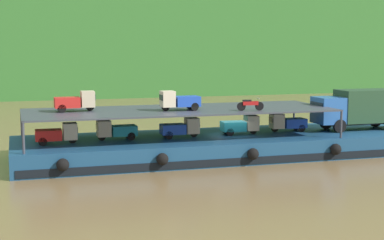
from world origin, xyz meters
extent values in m
plane|color=brown|center=(0.00, 0.00, 0.00)|extent=(400.00, 400.00, 0.00)
cube|color=navy|center=(0.00, 0.00, 0.75)|extent=(30.93, 8.28, 1.50)
cube|color=black|center=(0.00, -4.16, 0.35)|extent=(30.31, 0.06, 0.50)
sphere|color=black|center=(-12.37, -4.37, 0.85)|extent=(0.78, 0.78, 0.78)
sphere|color=black|center=(-6.19, -4.37, 0.85)|extent=(0.78, 0.78, 0.78)
sphere|color=black|center=(0.00, -4.37, 0.85)|extent=(0.78, 0.78, 0.78)
sphere|color=black|center=(6.19, -4.37, 0.85)|extent=(0.78, 0.78, 0.78)
cube|color=#285BA3|center=(7.86, -0.33, 3.10)|extent=(2.01, 2.19, 2.00)
cube|color=#192833|center=(6.83, -0.33, 3.45)|extent=(0.07, 1.84, 0.60)
cube|color=#234228|center=(11.26, -0.34, 3.35)|extent=(4.81, 2.32, 2.50)
cube|color=black|center=(11.26, -0.34, 2.05)|extent=(6.81, 1.41, 0.20)
cylinder|color=black|center=(8.27, 0.68, 2.00)|extent=(1.00, 0.28, 1.00)
cylinder|color=black|center=(8.26, -1.34, 2.00)|extent=(1.00, 0.28, 1.00)
cylinder|color=black|center=(12.71, 0.66, 2.00)|extent=(1.00, 0.28, 1.00)
cylinder|color=#383D47|center=(6.98, 3.66, 2.50)|extent=(0.16, 0.16, 2.00)
cylinder|color=#383D47|center=(6.98, -3.66, 2.50)|extent=(0.16, 0.16, 2.00)
cylinder|color=#383D47|center=(-14.58, 3.66, 2.50)|extent=(0.16, 0.16, 2.00)
cylinder|color=#383D47|center=(-14.58, -3.66, 2.50)|extent=(0.16, 0.16, 2.00)
cube|color=#383D47|center=(-3.80, 0.00, 3.45)|extent=(21.73, 7.48, 0.10)
cube|color=red|center=(-12.95, -0.49, 2.13)|extent=(1.71, 1.21, 0.70)
cube|color=beige|center=(-11.55, -0.50, 2.33)|extent=(0.91, 1.01, 1.10)
cube|color=#19232D|center=(-11.08, -0.50, 2.44)|extent=(0.05, 0.85, 0.38)
cylinder|color=black|center=(-11.40, -0.50, 1.78)|extent=(0.56, 0.14, 0.56)
cylinder|color=black|center=(-13.35, -1.02, 1.78)|extent=(0.56, 0.14, 0.56)
cylinder|color=black|center=(-13.35, 0.04, 1.78)|extent=(0.56, 0.14, 0.56)
cube|color=teal|center=(-7.80, 0.14, 2.13)|extent=(1.71, 1.22, 0.70)
cube|color=beige|center=(-9.20, 0.13, 2.33)|extent=(0.91, 1.01, 1.10)
cube|color=#19232D|center=(-9.67, 0.12, 2.44)|extent=(0.05, 0.85, 0.38)
cylinder|color=black|center=(-9.35, 0.13, 1.78)|extent=(0.56, 0.15, 0.56)
cylinder|color=black|center=(-7.41, 0.68, 1.78)|extent=(0.56, 0.15, 0.56)
cylinder|color=black|center=(-7.40, -0.38, 1.78)|extent=(0.56, 0.15, 0.56)
cube|color=#1E47B7|center=(-4.38, -0.19, 2.13)|extent=(1.73, 1.25, 0.70)
cube|color=beige|center=(-2.98, -0.23, 2.33)|extent=(0.93, 1.02, 1.10)
cube|color=#19232D|center=(-2.51, -0.24, 2.44)|extent=(0.06, 0.85, 0.38)
cylinder|color=black|center=(-2.83, -0.23, 1.78)|extent=(0.56, 0.16, 0.56)
cylinder|color=black|center=(-4.79, -0.71, 1.78)|extent=(0.56, 0.16, 0.56)
cylinder|color=black|center=(-4.77, 0.35, 1.78)|extent=(0.56, 0.16, 0.56)
cube|color=teal|center=(0.24, -0.01, 2.13)|extent=(1.76, 1.29, 0.70)
cube|color=beige|center=(1.64, -0.08, 2.33)|extent=(0.95, 1.05, 1.10)
cube|color=#19232D|center=(2.11, -0.11, 2.44)|extent=(0.08, 0.85, 0.38)
cylinder|color=black|center=(1.79, -0.09, 1.78)|extent=(0.57, 0.17, 0.56)
cylinder|color=black|center=(-0.18, -0.52, 1.78)|extent=(0.57, 0.17, 0.56)
cylinder|color=black|center=(-0.13, 0.54, 1.78)|extent=(0.57, 0.17, 0.56)
cube|color=#1E47B7|center=(5.32, 0.33, 2.13)|extent=(1.76, 1.29, 0.70)
cube|color=beige|center=(3.92, 0.40, 2.33)|extent=(0.95, 1.05, 1.10)
cube|color=#19232D|center=(3.45, 0.43, 2.44)|extent=(0.09, 0.85, 0.38)
cylinder|color=black|center=(3.77, 0.41, 1.78)|extent=(0.57, 0.17, 0.56)
cylinder|color=black|center=(5.75, 0.83, 1.78)|extent=(0.57, 0.17, 0.56)
cylinder|color=black|center=(5.69, -0.22, 1.78)|extent=(0.57, 0.17, 0.56)
cube|color=red|center=(-11.58, 0.77, 4.13)|extent=(1.71, 1.22, 0.70)
cube|color=#C6B793|center=(-10.18, 0.79, 4.33)|extent=(0.91, 1.01, 1.10)
cube|color=#19232D|center=(-9.71, 0.79, 4.44)|extent=(0.05, 0.85, 0.38)
cylinder|color=black|center=(-10.03, 0.79, 3.78)|extent=(0.56, 0.15, 0.56)
cylinder|color=black|center=(-11.98, 0.24, 3.78)|extent=(0.56, 0.15, 0.56)
cylinder|color=black|center=(-11.99, 1.30, 3.78)|extent=(0.56, 0.15, 0.56)
cube|color=#1E47B7|center=(-3.49, -0.70, 4.13)|extent=(1.74, 1.25, 0.70)
cube|color=beige|center=(-4.89, -0.74, 4.33)|extent=(0.93, 1.03, 1.10)
cube|color=#19232D|center=(-5.36, -0.76, 4.44)|extent=(0.07, 0.85, 0.38)
cylinder|color=black|center=(-5.04, -0.75, 3.78)|extent=(0.56, 0.16, 0.56)
cylinder|color=black|center=(-3.10, -0.15, 3.78)|extent=(0.56, 0.16, 0.56)
cylinder|color=black|center=(-3.07, -1.21, 3.78)|extent=(0.56, 0.16, 0.56)
cylinder|color=black|center=(1.30, -2.31, 3.80)|extent=(0.61, 0.16, 0.60)
cylinder|color=black|center=(0.01, -2.17, 3.80)|extent=(0.61, 0.16, 0.60)
cube|color=#B21919|center=(0.66, -2.24, 4.02)|extent=(1.12, 0.32, 0.28)
cube|color=black|center=(0.41, -2.22, 4.20)|extent=(0.62, 0.26, 0.12)
cylinder|color=#B2B2B7|center=(1.20, -2.30, 4.35)|extent=(0.10, 0.55, 0.04)
camera|label=1|loc=(-15.00, -39.98, 7.98)|focal=55.14mm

